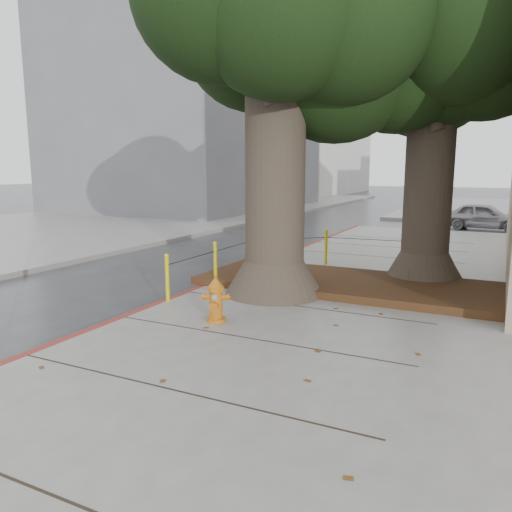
{
  "coord_description": "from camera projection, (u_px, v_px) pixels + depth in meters",
  "views": [
    {
      "loc": [
        3.84,
        -6.47,
        2.72
      ],
      "look_at": [
        -0.23,
        1.7,
        1.1
      ],
      "focal_mm": 35.0,
      "sensor_mm": 36.0,
      "label": 1
    }
  ],
  "objects": [
    {
      "name": "car_silver",
      "position": [
        484.0,
        216.0,
        22.08
      ],
      "size": [
        3.62,
        1.77,
        1.19
      ],
      "primitive_type": "imported",
      "rotation": [
        0.0,
        0.0,
        1.46
      ],
      "color": "#949498",
      "rests_on": "ground"
    },
    {
      "name": "tree_far",
      "position": [
        454.0,
        57.0,
        10.53
      ],
      "size": [
        4.5,
        3.8,
        7.17
      ],
      "color": "#4C3F33",
      "rests_on": "sidewalk_main"
    },
    {
      "name": "sidewalk_opposite",
      "position": [
        68.0,
        226.0,
        22.81
      ],
      "size": [
        14.0,
        60.0,
        0.15
      ],
      "primitive_type": "cube",
      "color": "slate",
      "rests_on": "ground"
    },
    {
      "name": "ground",
      "position": [
        221.0,
        342.0,
        7.87
      ],
      "size": [
        140.0,
        140.0,
        0.0
      ],
      "primitive_type": "plane",
      "color": "#28282B",
      "rests_on": "ground"
    },
    {
      "name": "curb_red",
      "position": [
        200.0,
        290.0,
        10.94
      ],
      "size": [
        0.14,
        26.0,
        0.16
      ],
      "primitive_type": "cube",
      "color": "maroon",
      "rests_on": "ground"
    },
    {
      "name": "planter_bed",
      "position": [
        347.0,
        283.0,
        10.87
      ],
      "size": [
        6.4,
        2.6,
        0.16
      ],
      "primitive_type": "cube",
      "color": "black",
      "rests_on": "sidewalk_main"
    },
    {
      "name": "tree_near",
      "position": [
        294.0,
        24.0,
        9.4
      ],
      "size": [
        4.5,
        3.8,
        7.68
      ],
      "color": "#4C3F33",
      "rests_on": "sidewalk_main"
    },
    {
      "name": "building_far_white",
      "position": [
        296.0,
        123.0,
        53.68
      ],
      "size": [
        12.0,
        18.0,
        15.0
      ],
      "primitive_type": "cube",
      "color": "silver",
      "rests_on": "ground"
    },
    {
      "name": "car_dark",
      "position": [
        200.0,
        204.0,
        30.13
      ],
      "size": [
        1.78,
        3.8,
        1.07
      ],
      "primitive_type": "imported",
      "rotation": [
        0.0,
        0.0,
        0.08
      ],
      "color": "black",
      "rests_on": "ground"
    },
    {
      "name": "fire_hydrant",
      "position": [
        216.0,
        300.0,
        8.39
      ],
      "size": [
        0.42,
        0.42,
        0.78
      ],
      "rotation": [
        0.0,
        0.0,
        0.35
      ],
      "color": "#C66A14",
      "rests_on": "sidewalk_main"
    },
    {
      "name": "bollard_ring",
      "position": [
        282.0,
        254.0,
        11.99
      ],
      "size": [
        3.79,
        5.39,
        0.95
      ],
      "color": "#D3C20B",
      "rests_on": "sidewalk_main"
    },
    {
      "name": "building_far_grey",
      "position": [
        193.0,
        117.0,
        32.79
      ],
      "size": [
        12.0,
        16.0,
        12.0
      ],
      "primitive_type": "cube",
      "color": "slate",
      "rests_on": "ground"
    }
  ]
}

